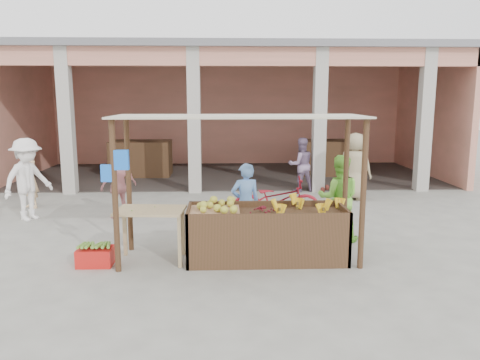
{
  "coord_description": "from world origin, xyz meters",
  "views": [
    {
      "loc": [
        -0.22,
        -7.43,
        2.68
      ],
      "look_at": [
        0.11,
        1.2,
        1.14
      ],
      "focal_mm": 35.0,
      "sensor_mm": 36.0,
      "label": 1
    }
  ],
  "objects_px": {
    "red_crate": "(96,257)",
    "vendor_green": "(339,196)",
    "vendor_blue": "(245,201)",
    "fruit_stall": "(266,236)",
    "motorcycle": "(276,199)",
    "side_table": "(151,218)"
  },
  "relations": [
    {
      "from": "vendor_blue",
      "to": "fruit_stall",
      "type": "bearing_deg",
      "value": 95.52
    },
    {
      "from": "fruit_stall",
      "to": "vendor_blue",
      "type": "bearing_deg",
      "value": 107.76
    },
    {
      "from": "side_table",
      "to": "vendor_blue",
      "type": "height_order",
      "value": "vendor_blue"
    },
    {
      "from": "fruit_stall",
      "to": "side_table",
      "type": "bearing_deg",
      "value": -179.82
    },
    {
      "from": "vendor_green",
      "to": "motorcycle",
      "type": "relative_size",
      "value": 0.87
    },
    {
      "from": "motorcycle",
      "to": "vendor_blue",
      "type": "bearing_deg",
      "value": 155.04
    },
    {
      "from": "side_table",
      "to": "motorcycle",
      "type": "relative_size",
      "value": 0.58
    },
    {
      "from": "side_table",
      "to": "vendor_blue",
      "type": "distance_m",
      "value": 1.86
    },
    {
      "from": "fruit_stall",
      "to": "motorcycle",
      "type": "relative_size",
      "value": 1.32
    },
    {
      "from": "vendor_green",
      "to": "motorcycle",
      "type": "distance_m",
      "value": 1.65
    },
    {
      "from": "vendor_green",
      "to": "motorcycle",
      "type": "bearing_deg",
      "value": -40.36
    },
    {
      "from": "side_table",
      "to": "vendor_blue",
      "type": "relative_size",
      "value": 0.72
    },
    {
      "from": "red_crate",
      "to": "vendor_blue",
      "type": "bearing_deg",
      "value": 24.59
    },
    {
      "from": "side_table",
      "to": "vendor_green",
      "type": "xyz_separation_m",
      "value": [
        3.35,
        1.05,
        0.12
      ]
    },
    {
      "from": "vendor_blue",
      "to": "vendor_green",
      "type": "xyz_separation_m",
      "value": [
        1.76,
        0.1,
        0.06
      ]
    },
    {
      "from": "red_crate",
      "to": "vendor_green",
      "type": "xyz_separation_m",
      "value": [
        4.23,
        1.21,
        0.71
      ]
    },
    {
      "from": "red_crate",
      "to": "fruit_stall",
      "type": "bearing_deg",
      "value": 3.79
    },
    {
      "from": "fruit_stall",
      "to": "motorcycle",
      "type": "height_order",
      "value": "motorcycle"
    },
    {
      "from": "fruit_stall",
      "to": "side_table",
      "type": "height_order",
      "value": "side_table"
    },
    {
      "from": "side_table",
      "to": "vendor_green",
      "type": "distance_m",
      "value": 3.51
    },
    {
      "from": "vendor_green",
      "to": "motorcycle",
      "type": "height_order",
      "value": "vendor_green"
    },
    {
      "from": "vendor_green",
      "to": "side_table",
      "type": "bearing_deg",
      "value": 27.56
    }
  ]
}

